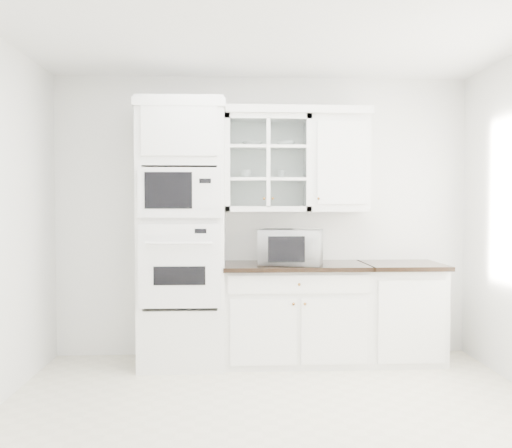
{
  "coord_description": "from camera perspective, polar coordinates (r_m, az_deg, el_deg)",
  "views": [
    {
      "loc": [
        -0.31,
        -3.53,
        1.46
      ],
      "look_at": [
        -0.1,
        1.05,
        1.3
      ],
      "focal_mm": 38.0,
      "sensor_mm": 36.0,
      "label": 1
    }
  ],
  "objects": [
    {
      "name": "room_shell",
      "position": [
        3.98,
        1.86,
        6.59
      ],
      "size": [
        4.0,
        3.5,
        2.7
      ],
      "color": "white",
      "rests_on": "ground"
    },
    {
      "name": "bowl_a",
      "position": [
        5.14,
        -0.4,
        8.39
      ],
      "size": [
        0.21,
        0.21,
        0.05
      ],
      "primitive_type": "imported",
      "rotation": [
        0.0,
        0.0,
        0.17
      ],
      "color": "white",
      "rests_on": "upper_cabinet_glass"
    },
    {
      "name": "upper_cabinet_solid",
      "position": [
        5.23,
        8.62,
        6.25
      ],
      "size": [
        0.55,
        0.33,
        0.9
      ],
      "primitive_type": "cube",
      "color": "white",
      "rests_on": "room_shell"
    },
    {
      "name": "extra_base_cabinet",
      "position": [
        5.32,
        15.0,
        -8.87
      ],
      "size": [
        0.72,
        0.67,
        0.92
      ],
      "color": "white",
      "rests_on": "ground"
    },
    {
      "name": "crown_molding",
      "position": [
        5.17,
        0.02,
        11.74
      ],
      "size": [
        2.14,
        0.38,
        0.07
      ],
      "primitive_type": "cube",
      "color": "white",
      "rests_on": "room_shell"
    },
    {
      "name": "bowl_b",
      "position": [
        5.17,
        3.14,
        8.4
      ],
      "size": [
        0.18,
        0.18,
        0.05
      ],
      "primitive_type": "imported",
      "rotation": [
        0.0,
        0.0,
        -0.06
      ],
      "color": "white",
      "rests_on": "upper_cabinet_glass"
    },
    {
      "name": "cup_a",
      "position": [
        5.14,
        -1.04,
        5.26
      ],
      "size": [
        0.11,
        0.11,
        0.08
      ],
      "primitive_type": "imported",
      "rotation": [
        0.0,
        0.0,
        0.07
      ],
      "color": "white",
      "rests_on": "upper_cabinet_glass"
    },
    {
      "name": "base_cabinet_run",
      "position": [
        5.11,
        4.11,
        -9.26
      ],
      "size": [
        1.32,
        0.67,
        0.92
      ],
      "color": "white",
      "rests_on": "ground"
    },
    {
      "name": "oven_column",
      "position": [
        4.97,
        -7.7,
        -1.02
      ],
      "size": [
        0.76,
        0.68,
        2.4
      ],
      "color": "white",
      "rests_on": "ground"
    },
    {
      "name": "cup_b",
      "position": [
        5.15,
        2.74,
        5.23
      ],
      "size": [
        0.11,
        0.11,
        0.08
      ],
      "primitive_type": "imported",
      "rotation": [
        0.0,
        0.0,
        0.32
      ],
      "color": "white",
      "rests_on": "upper_cabinet_glass"
    },
    {
      "name": "upper_cabinet_glass",
      "position": [
        5.14,
        1.18,
        6.35
      ],
      "size": [
        0.8,
        0.33,
        0.9
      ],
      "color": "white",
      "rests_on": "room_shell"
    },
    {
      "name": "countertop_microwave",
      "position": [
        4.97,
        3.74,
        -2.39
      ],
      "size": [
        0.65,
        0.58,
        0.32
      ],
      "primitive_type": "imported",
      "rotation": [
        0.0,
        0.0,
        2.89
      ],
      "color": "white",
      "rests_on": "base_cabinet_run"
    },
    {
      "name": "ground",
      "position": [
        3.83,
        2.37,
        -20.33
      ],
      "size": [
        4.0,
        3.5,
        0.01
      ],
      "primitive_type": "cube",
      "color": "beige",
      "rests_on": "ground"
    }
  ]
}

